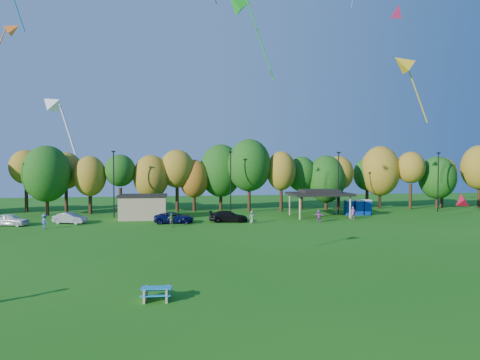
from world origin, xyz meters
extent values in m
plane|color=#19600F|center=(0.00, 0.00, 0.00)|extent=(160.00, 160.00, 0.00)
cylinder|color=black|center=(-28.03, 48.93, 2.06)|extent=(0.50, 0.50, 4.12)
ellipsoid|color=olive|center=(-28.03, 48.93, 6.86)|extent=(4.78, 4.78, 5.18)
cylinder|color=black|center=(-23.75, 44.20, 1.78)|extent=(0.50, 0.50, 3.56)
ellipsoid|color=#144C0F|center=(-23.75, 44.20, 5.94)|extent=(6.62, 6.62, 8.00)
cylinder|color=black|center=(-22.13, 48.25, 1.90)|extent=(0.50, 0.50, 3.79)
ellipsoid|color=olive|center=(-22.13, 48.25, 6.32)|extent=(4.94, 4.94, 5.58)
cylinder|color=black|center=(-18.02, 45.01, 1.67)|extent=(0.50, 0.50, 3.34)
ellipsoid|color=olive|center=(-18.02, 45.01, 5.56)|extent=(4.61, 4.61, 5.88)
cylinder|color=black|center=(-13.72, 44.85, 1.91)|extent=(0.50, 0.50, 3.82)
ellipsoid|color=#144C0F|center=(-13.72, 44.85, 6.36)|extent=(4.43, 4.43, 4.73)
cylinder|color=black|center=(-9.30, 45.50, 1.63)|extent=(0.50, 0.50, 3.25)
ellipsoid|color=olive|center=(-9.30, 45.50, 5.42)|extent=(5.33, 5.33, 6.53)
cylinder|color=black|center=(-5.45, 46.07, 1.98)|extent=(0.50, 0.50, 3.96)
ellipsoid|color=olive|center=(-5.45, 46.07, 6.61)|extent=(5.31, 5.31, 5.82)
cylinder|color=black|center=(-2.85, 46.34, 1.52)|extent=(0.50, 0.50, 3.05)
ellipsoid|color=#995914|center=(-2.85, 46.34, 5.08)|extent=(4.54, 4.54, 5.87)
cylinder|color=black|center=(1.42, 47.53, 1.89)|extent=(0.50, 0.50, 3.77)
ellipsoid|color=#144C0F|center=(1.42, 47.53, 6.29)|extent=(6.69, 6.69, 8.35)
cylinder|color=black|center=(5.46, 44.54, 2.14)|extent=(0.50, 0.50, 4.28)
ellipsoid|color=#144C0F|center=(5.46, 44.54, 7.14)|extent=(6.64, 6.64, 8.01)
cylinder|color=black|center=(10.41, 44.21, 1.88)|extent=(0.50, 0.50, 3.76)
ellipsoid|color=olive|center=(10.41, 44.21, 6.27)|extent=(4.49, 4.49, 6.02)
cylinder|color=black|center=(14.29, 46.25, 1.72)|extent=(0.50, 0.50, 3.43)
ellipsoid|color=#144C0F|center=(14.29, 46.25, 5.72)|extent=(4.77, 4.77, 5.63)
cylinder|color=black|center=(18.11, 45.40, 1.48)|extent=(0.50, 0.50, 2.95)
ellipsoid|color=#144C0F|center=(18.11, 45.40, 4.92)|extent=(6.14, 6.14, 7.54)
cylinder|color=black|center=(20.39, 45.86, 1.76)|extent=(0.50, 0.50, 3.52)
ellipsoid|color=olive|center=(20.39, 45.86, 5.87)|extent=(4.78, 4.78, 5.53)
cylinder|color=black|center=(26.06, 47.51, 1.69)|extent=(0.50, 0.50, 3.39)
ellipsoid|color=#144C0F|center=(26.06, 47.51, 5.64)|extent=(4.54, 4.54, 5.46)
cylinder|color=black|center=(27.70, 46.23, 1.86)|extent=(0.50, 0.50, 3.72)
ellipsoid|color=olive|center=(27.70, 46.23, 6.20)|extent=(6.32, 6.32, 8.24)
cylinder|color=black|center=(31.99, 44.27, 2.03)|extent=(0.50, 0.50, 4.06)
ellipsoid|color=olive|center=(31.99, 44.27, 6.77)|extent=(4.50, 4.50, 5.13)
cylinder|color=black|center=(37.07, 44.81, 1.53)|extent=(0.50, 0.50, 3.05)
ellipsoid|color=#144C0F|center=(37.07, 44.81, 5.09)|extent=(5.97, 5.97, 7.05)
cylinder|color=black|center=(38.98, 46.35, 1.78)|extent=(0.50, 0.50, 3.55)
ellipsoid|color=olive|center=(38.98, 46.35, 5.92)|extent=(4.60, 4.60, 4.99)
cylinder|color=black|center=(44.51, 44.51, 2.03)|extent=(0.50, 0.50, 4.07)
ellipsoid|color=olive|center=(44.51, 44.51, 6.78)|extent=(5.83, 5.83, 7.42)
cylinder|color=black|center=(-14.00, 40.00, 4.50)|extent=(0.16, 0.16, 9.00)
cube|color=black|center=(-14.00, 40.00, 9.00)|extent=(0.50, 0.25, 0.18)
cylinder|color=black|center=(2.00, 40.00, 4.50)|extent=(0.16, 0.16, 9.00)
cube|color=black|center=(2.00, 40.00, 9.00)|extent=(0.50, 0.25, 0.18)
cylinder|color=black|center=(18.00, 40.00, 4.50)|extent=(0.16, 0.16, 9.00)
cube|color=black|center=(18.00, 40.00, 9.00)|extent=(0.50, 0.25, 0.18)
cylinder|color=black|center=(34.00, 40.00, 4.50)|extent=(0.16, 0.16, 9.00)
cube|color=black|center=(34.00, 40.00, 9.00)|extent=(0.50, 0.25, 0.18)
cube|color=tan|center=(-10.00, 38.00, 1.50)|extent=(6.00, 4.00, 3.00)
cube|color=black|center=(-10.00, 38.00, 3.12)|extent=(6.30, 4.30, 0.25)
cylinder|color=tan|center=(10.50, 34.50, 1.50)|extent=(0.24, 0.24, 3.00)
cylinder|color=tan|center=(17.50, 34.50, 1.50)|extent=(0.24, 0.24, 3.00)
cylinder|color=tan|center=(10.50, 39.50, 1.50)|extent=(0.24, 0.24, 3.00)
cylinder|color=tan|center=(17.50, 39.50, 1.50)|extent=(0.24, 0.24, 3.00)
cube|color=black|center=(14.00, 37.00, 3.15)|extent=(8.20, 6.20, 0.35)
cube|color=black|center=(14.00, 37.00, 3.55)|extent=(5.00, 3.50, 0.45)
cube|color=#0B3298|center=(18.91, 38.25, 1.00)|extent=(1.10, 1.10, 2.00)
cube|color=silver|center=(18.91, 38.25, 2.09)|extent=(1.15, 1.15, 0.18)
cube|color=#0B3298|center=(20.21, 37.91, 1.00)|extent=(1.10, 1.10, 2.00)
cube|color=silver|center=(20.21, 37.91, 2.09)|extent=(1.15, 1.15, 0.18)
cube|color=#0B3298|center=(21.51, 38.00, 1.00)|extent=(1.10, 1.10, 2.00)
cube|color=silver|center=(21.51, 38.00, 2.09)|extent=(1.15, 1.15, 0.18)
cube|color=tan|center=(-7.45, 3.05, 0.32)|extent=(0.19, 1.28, 0.63)
cube|color=tan|center=(-6.30, 2.98, 0.32)|extent=(0.19, 1.28, 0.63)
cube|color=#1686C8|center=(-6.87, 3.02, 0.66)|extent=(1.63, 0.76, 0.05)
cube|color=#1686C8|center=(-6.91, 2.47, 0.39)|extent=(1.60, 0.32, 0.04)
cube|color=#1686C8|center=(-6.84, 3.56, 0.39)|extent=(1.60, 0.32, 0.04)
imported|color=white|center=(-24.96, 33.82, 0.72)|extent=(4.53, 2.81, 1.44)
imported|color=gray|center=(-18.49, 34.71, 0.67)|extent=(4.33, 2.69, 1.35)
imported|color=#0B1147|center=(-5.94, 33.26, 0.68)|extent=(4.96, 2.41, 1.36)
imported|color=black|center=(0.82, 33.26, 0.71)|extent=(5.10, 2.68, 1.41)
imported|color=#658350|center=(-6.26, 30.19, 0.80)|extent=(0.99, 0.54, 1.60)
imported|color=#618158|center=(3.54, 31.55, 0.78)|extent=(0.83, 0.61, 1.57)
imported|color=#984796|center=(17.40, 33.33, 0.84)|extent=(0.63, 0.43, 1.68)
imported|color=#425C93|center=(-20.31, 30.75, 0.84)|extent=(1.24, 1.13, 1.67)
imported|color=purple|center=(12.06, 31.45, 0.78)|extent=(1.40, 1.30, 1.56)
cone|color=#16A916|center=(-0.82, 15.70, 20.73)|extent=(2.60, 2.03, 2.45)
cylinder|color=#16A916|center=(1.27, 15.52, 17.58)|extent=(2.49, 0.32, 6.61)
cone|color=#E52664|center=(14.09, 16.69, 21.12)|extent=(1.36, 1.77, 1.69)
cone|color=silver|center=(-12.50, 4.53, 10.49)|extent=(1.58, 1.45, 1.30)
cylinder|color=silver|center=(-11.70, 4.94, 9.14)|extent=(1.04, 0.60, 2.85)
cylinder|color=#0C7CB6|center=(-19.06, 19.43, 20.56)|extent=(1.03, 1.17, 3.79)
cone|color=gold|center=(11.72, 11.48, 15.13)|extent=(2.34, 1.94, 2.10)
cylinder|color=gold|center=(13.19, 11.77, 12.88)|extent=(1.79, 0.45, 4.73)
cone|color=red|center=(10.66, 2.71, 5.20)|extent=(1.23, 1.37, 1.11)
cone|color=#DE5D17|center=(-19.21, 19.03, 18.64)|extent=(1.59, 1.26, 1.54)
camera|label=1|loc=(-5.92, -19.81, 7.16)|focal=32.00mm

